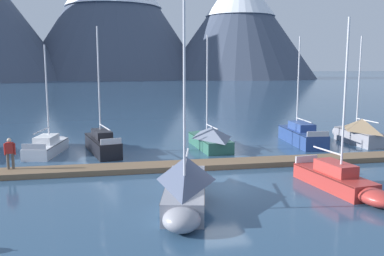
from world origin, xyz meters
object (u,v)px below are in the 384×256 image
Objects in this scene: sailboat_mid_dock_port at (101,143)px; sailboat_outer_slip at (341,180)px; sailboat_mid_dock_starboard at (186,182)px; person_on_dock at (10,152)px; sailboat_second_berth at (49,145)px; sailboat_last_slip at (358,131)px; sailboat_far_berth at (209,137)px; sailboat_end_of_dock at (300,134)px.

sailboat_mid_dock_port reaches higher than sailboat_outer_slip.
person_on_dock is (-8.13, 6.71, 0.35)m from sailboat_mid_dock_starboard.
sailboat_outer_slip is at bearing -41.04° from sailboat_second_berth.
sailboat_outer_slip is (14.11, -12.28, 0.02)m from sailboat_second_berth.
sailboat_mid_dock_port is 18.85m from sailboat_last_slip.
sailboat_mid_dock_port is at bearing 178.54° from sailboat_far_berth.
sailboat_mid_dock_port is at bearing -179.97° from sailboat_end_of_dock.
sailboat_outer_slip is (7.40, -0.02, -0.40)m from sailboat_mid_dock_starboard.
sailboat_second_berth is 18.71m from sailboat_outer_slip.
sailboat_mid_dock_starboard reaches higher than sailboat_last_slip.
sailboat_mid_dock_port is at bearing 176.40° from sailboat_last_slip.
sailboat_outer_slip is at bearing -108.88° from sailboat_end_of_dock.
person_on_dock is at bearing 140.47° from sailboat_mid_dock_starboard.
person_on_dock is at bearing -165.96° from sailboat_end_of_dock.
sailboat_outer_slip is at bearing -23.42° from person_on_dock.
sailboat_mid_dock_port is 14.67m from sailboat_end_of_dock.
sailboat_mid_dock_port is 4.93× the size of person_on_dock.
sailboat_mid_dock_port reaches higher than sailboat_last_slip.
sailboat_second_berth is 0.90× the size of sailboat_last_slip.
sailboat_mid_dock_port is 0.99× the size of sailboat_mid_dock_starboard.
sailboat_end_of_dock is at bearing 45.54° from sailboat_mid_dock_starboard.
sailboat_end_of_dock is 1.00× the size of sailboat_last_slip.
sailboat_mid_dock_port reaches higher than sailboat_second_berth.
sailboat_mid_dock_starboard is at bearing -61.32° from sailboat_second_berth.
sailboat_end_of_dock reaches higher than sailboat_outer_slip.
sailboat_mid_dock_starboard reaches higher than sailboat_far_berth.
sailboat_mid_dock_starboard is 1.06× the size of sailboat_end_of_dock.
sailboat_far_berth is at bearing -1.46° from sailboat_mid_dock_port.
sailboat_far_berth is at bearing 105.61° from sailboat_outer_slip.
sailboat_mid_dock_starboard is 1.06× the size of sailboat_outer_slip.
sailboat_mid_dock_starboard is at bearing -74.09° from sailboat_mid_dock_port.
person_on_dock is (-23.64, -3.69, 0.35)m from sailboat_last_slip.
sailboat_last_slip is at bearing -4.80° from sailboat_second_berth.
sailboat_outer_slip is at bearing -47.31° from sailboat_mid_dock_port.
sailboat_end_of_dock is at bearing -2.15° from sailboat_second_berth.
sailboat_second_berth is 0.90× the size of sailboat_outer_slip.
sailboat_last_slip is (18.81, -1.18, 0.26)m from sailboat_mid_dock_port.
sailboat_outer_slip reaches higher than sailboat_second_berth.
sailboat_second_berth reaches higher than person_on_dock.
sailboat_outer_slip is 12.27m from sailboat_end_of_dock.
person_on_dock is (-12.34, -4.68, 0.53)m from sailboat_far_berth.
sailboat_far_berth is 1.00× the size of sailboat_outer_slip.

